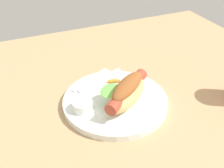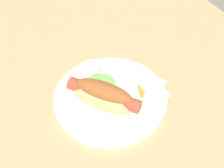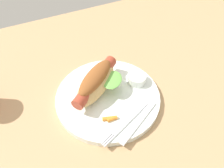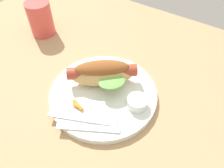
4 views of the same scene
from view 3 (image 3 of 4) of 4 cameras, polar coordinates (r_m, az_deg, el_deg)
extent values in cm
cube|color=tan|center=(54.53, 2.54, -5.06)|extent=(120.00, 90.00, 1.80)
cylinder|color=white|center=(53.51, -1.09, -3.45)|extent=(25.15, 25.15, 1.60)
ellipsoid|color=tan|center=(51.98, -4.21, 0.12)|extent=(15.13, 13.43, 5.17)
cylinder|color=#A33D28|center=(51.31, -4.27, 0.79)|extent=(14.52, 12.06, 2.85)
ellipsoid|color=brown|center=(50.38, -4.35, 1.78)|extent=(12.52, 10.97, 3.07)
ellipsoid|color=#6BB74C|center=(51.26, 0.05, 1.11)|extent=(7.31, 7.40, 0.66)
cylinder|color=white|center=(55.25, 6.48, 1.35)|extent=(4.56, 4.56, 2.24)
cube|color=silver|center=(49.12, 4.98, -8.59)|extent=(11.29, 5.54, 0.40)
cube|color=silver|center=(46.31, -1.46, -14.00)|extent=(3.08, 1.49, 0.40)
cube|color=silver|center=(46.16, -1.04, -14.34)|extent=(3.08, 1.49, 0.40)
cube|color=silver|center=(46.01, -0.62, -14.67)|extent=(3.08, 1.49, 0.40)
cube|color=silver|center=(48.61, 6.64, -9.77)|extent=(12.30, 7.41, 0.36)
cylinder|color=orange|center=(48.53, -0.57, -8.89)|extent=(3.39, 1.76, 0.82)
cylinder|color=orange|center=(48.40, -0.20, -9.09)|extent=(1.94, 0.87, 0.85)
camera|label=1|loc=(0.84, -1.98, 46.96)|focal=42.74mm
camera|label=2|loc=(0.57, -69.72, 33.53)|focal=47.99mm
camera|label=4|loc=(0.33, 66.37, 22.29)|focal=35.70mm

